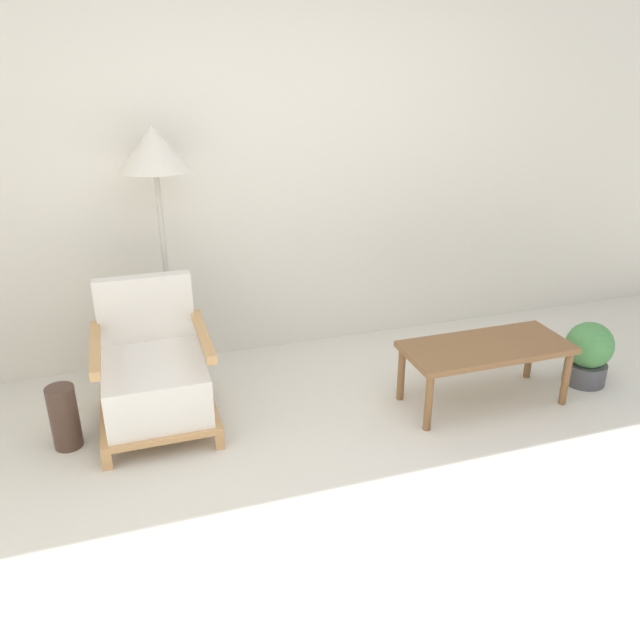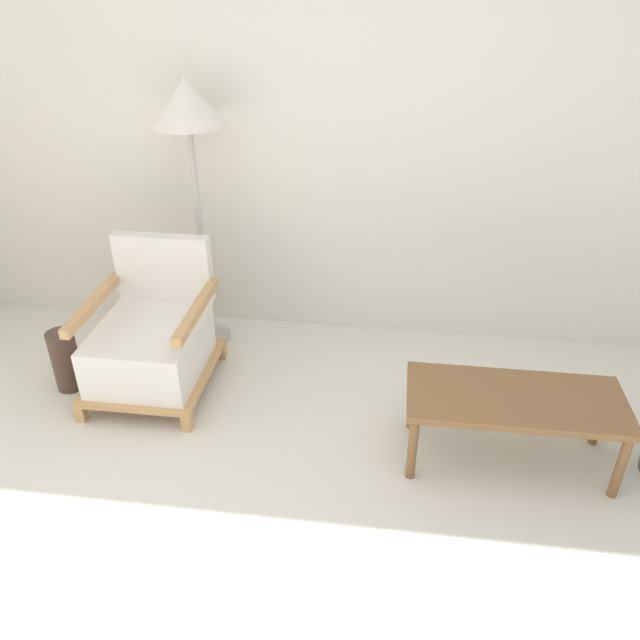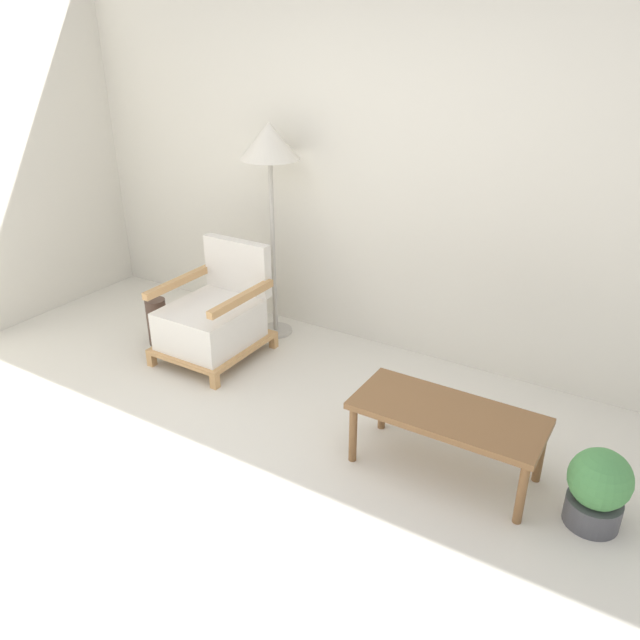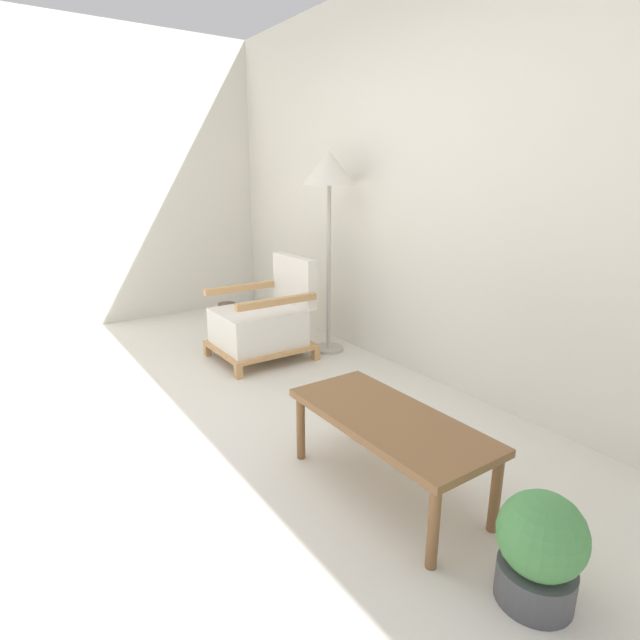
# 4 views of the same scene
# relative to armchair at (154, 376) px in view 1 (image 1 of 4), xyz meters

# --- Properties ---
(ground_plane) EXTENTS (14.00, 14.00, 0.00)m
(ground_plane) POSITION_rel_armchair_xyz_m (1.04, -1.31, -0.29)
(ground_plane) COLOR silver
(wall_back) EXTENTS (8.00, 0.06, 2.70)m
(wall_back) POSITION_rel_armchair_xyz_m (1.04, 0.81, 1.06)
(wall_back) COLOR silver
(wall_back) RESTS_ON ground_plane
(armchair) EXTENTS (0.62, 0.72, 0.79)m
(armchair) POSITION_rel_armchair_xyz_m (0.00, 0.00, 0.00)
(armchair) COLOR tan
(armchair) RESTS_ON ground_plane
(floor_lamp) EXTENTS (0.42, 0.42, 1.58)m
(floor_lamp) POSITION_rel_armchair_xyz_m (0.15, 0.52, 1.09)
(floor_lamp) COLOR #B7B2A8
(floor_lamp) RESTS_ON ground_plane
(coffee_table) EXTENTS (0.98, 0.44, 0.38)m
(coffee_table) POSITION_rel_armchair_xyz_m (1.87, -0.37, 0.04)
(coffee_table) COLOR brown
(coffee_table) RESTS_ON ground_plane
(vase) EXTENTS (0.15, 0.15, 0.35)m
(vase) POSITION_rel_armchair_xyz_m (-0.48, -0.09, -0.12)
(vase) COLOR #473328
(vase) RESTS_ON ground_plane
(potted_plant) EXTENTS (0.29, 0.29, 0.41)m
(potted_plant) POSITION_rel_armchair_xyz_m (2.63, -0.36, -0.08)
(potted_plant) COLOR #4C4C51
(potted_plant) RESTS_ON ground_plane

